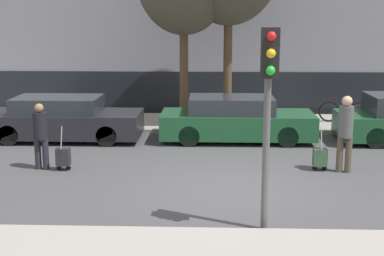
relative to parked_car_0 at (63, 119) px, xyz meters
The scene contains 10 objects.
ground_plane 6.69m from the parked_car_0, 42.70° to the right, with size 80.00×80.00×0.00m, color #424244.
sidewalk_far 5.52m from the parked_car_0, 26.92° to the left, with size 28.00×3.00×0.12m.
parked_car_0 is the anchor object (origin of this frame).
parked_car_1 5.16m from the parked_car_0, ahead, with size 4.50×1.78×1.32m.
pedestrian_left 3.21m from the parked_car_0, 83.83° to the right, with size 0.35×0.34×1.61m.
trolley_left 3.39m from the parked_car_0, 74.77° to the right, with size 0.34×0.29×1.09m.
pedestrian_right 8.23m from the parked_car_0, 22.67° to the right, with size 0.35×0.34×1.83m.
trolley_right 7.68m from the parked_car_0, 23.43° to the right, with size 0.34×0.29×1.07m.
traffic_light 8.92m from the parked_car_0, 52.07° to the right, with size 0.28×0.47×3.46m.
parked_bicycle 9.31m from the parked_car_0, 15.75° to the left, with size 1.77×0.06×0.96m.
Camera 1 is at (-0.45, -11.02, 3.60)m, focal length 50.00 mm.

